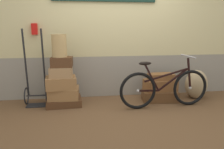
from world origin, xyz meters
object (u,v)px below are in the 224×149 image
Objects in this scene: suitcase_6 at (160,85)px; suitcase_7 at (161,77)px; suitcase_1 at (64,93)px; suitcase_0 at (64,101)px; suitcase_3 at (61,72)px; luggage_trolley at (36,88)px; suitcase_2 at (61,83)px; bicycle at (164,88)px; suitcase_4 at (62,62)px; wicker_basket at (59,46)px; burlap_sack at (196,84)px; suitcase_5 at (160,96)px.

suitcase_7 is at bearing 0.70° from suitcase_6.
suitcase_7 reaches higher than suitcase_1.
suitcase_3 is (-0.03, -0.04, 0.55)m from suitcase_0.
suitcase_1 is 0.52m from luggage_trolley.
suitcase_3 reaches higher than suitcase_2.
bicycle is (1.77, -0.33, -0.27)m from suitcase_3.
suitcase_6 is at bearing 3.73° from suitcase_3.
wicker_basket reaches higher than suitcase_4.
suitcase_3 reaches higher than suitcase_6.
suitcase_7 reaches higher than suitcase_0.
luggage_trolley reaches higher than suitcase_4.
suitcase_4 is 0.22× the size of bicycle.
suitcase_7 is (1.85, 0.05, -0.15)m from suitcase_3.
suitcase_5 is at bearing -175.54° from burlap_sack.
suitcase_3 is (0.01, -0.00, 0.19)m from suitcase_2.
bicycle reaches higher than suitcase_4.
suitcase_1 is at bearing 168.62° from bicycle.
suitcase_2 is at bearing 179.87° from suitcase_7.
suitcase_6 is 0.74m from burlap_sack.
bicycle is (1.75, -0.34, -0.44)m from suitcase_4.
suitcase_0 is at bearing -179.65° from burlap_sack.
suitcase_0 is at bearing 173.64° from suitcase_6.
suitcase_2 is (-0.04, -0.04, 0.36)m from suitcase_0.
luggage_trolley is 2.41× the size of burlap_sack.
suitcase_2 is 0.38× the size of luggage_trolley.
suitcase_3 is 0.67× the size of burlap_sack.
suitcase_1 is 0.80× the size of suitcase_5.
suitcase_0 is 2.56m from burlap_sack.
bicycle reaches higher than suitcase_1.
suitcase_4 is at bearing 29.97° from suitcase_3.
suitcase_0 is 1.01m from wicker_basket.
suitcase_1 is at bearing -13.93° from luggage_trolley.
burlap_sack reaches higher than suitcase_1.
suitcase_5 is 0.78m from burlap_sack.
suitcase_1 is 1.02× the size of suitcase_2.
suitcase_0 is 1.68× the size of suitcase_4.
suitcase_7 is (1.86, 0.05, 0.04)m from suitcase_2.
suitcase_2 is 0.87× the size of suitcase_6.
suitcase_6 is (1.84, 0.05, -0.32)m from suitcase_3.
bicycle is (1.78, -0.33, -0.08)m from suitcase_2.
suitcase_4 reaches higher than suitcase_3.
suitcase_4 is 0.28m from wicker_basket.
suitcase_4 is 0.76× the size of suitcase_7.
suitcase_2 is at bearing -134.05° from suitcase_0.
wicker_basket is at bearing -175.94° from suitcase_5.
bicycle is (-0.05, -0.33, 0.25)m from suitcase_5.
suitcase_5 is at bearing 3.24° from suitcase_4.
luggage_trolley is at bearing 168.55° from suitcase_1.
wicker_basket reaches higher than suitcase_6.
suitcase_1 is at bearing -92.49° from suitcase_0.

